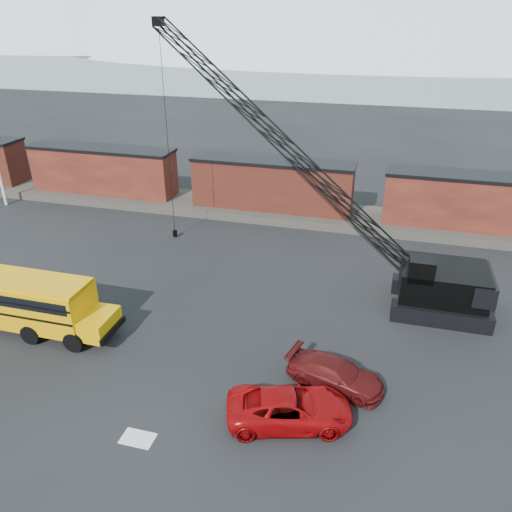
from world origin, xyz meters
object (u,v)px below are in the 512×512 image
(school_bus, at_px, (11,299))
(crawler_crane, at_px, (281,141))
(red_pickup, at_px, (290,408))
(maroon_suv, at_px, (335,374))

(school_bus, height_order, crawler_crane, crawler_crane)
(school_bus, xyz_separation_m, red_pickup, (16.30, -3.11, -1.04))
(crawler_crane, bearing_deg, red_pickup, -75.20)
(red_pickup, relative_size, crawler_crane, 0.24)
(school_bus, bearing_deg, crawler_crane, 40.80)
(red_pickup, xyz_separation_m, crawler_crane, (-3.69, 13.99, 7.99))
(school_bus, distance_m, maroon_suv, 17.94)
(school_bus, distance_m, crawler_crane, 18.04)
(red_pickup, height_order, crawler_crane, crawler_crane)
(school_bus, relative_size, red_pickup, 2.15)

